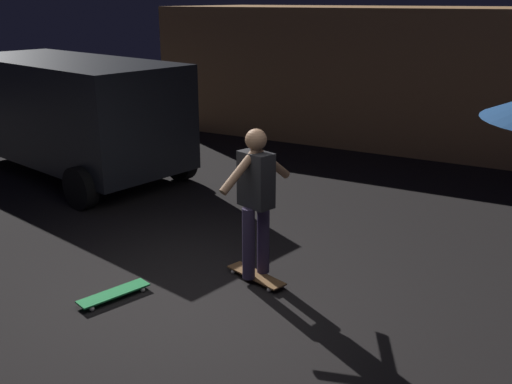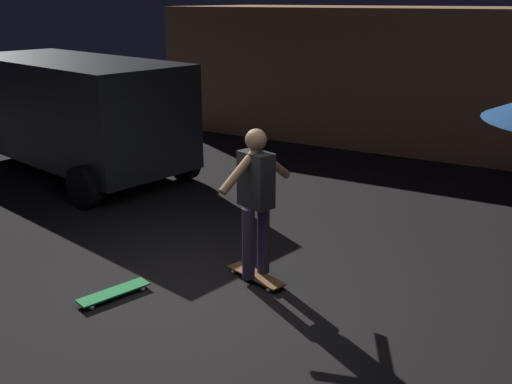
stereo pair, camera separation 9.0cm
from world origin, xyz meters
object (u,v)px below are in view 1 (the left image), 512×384
(skateboard_ridden, at_px, (256,276))
(skateboard_spare, at_px, (114,294))
(parked_van, at_px, (70,110))
(skater, at_px, (256,193))

(skateboard_ridden, xyz_separation_m, skateboard_spare, (-1.12, -1.09, 0.00))
(parked_van, height_order, skater, parked_van)
(skateboard_ridden, bearing_deg, parked_van, 156.57)
(skater, bearing_deg, parked_van, 156.57)
(parked_van, bearing_deg, skateboard_ridden, -23.43)
(parked_van, relative_size, skater, 2.94)
(skateboard_ridden, distance_m, skateboard_spare, 1.56)
(parked_van, xyz_separation_m, skater, (4.94, -2.14, -0.12))
(skater, bearing_deg, skateboard_spare, -135.60)
(parked_van, height_order, skateboard_spare, parked_van)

